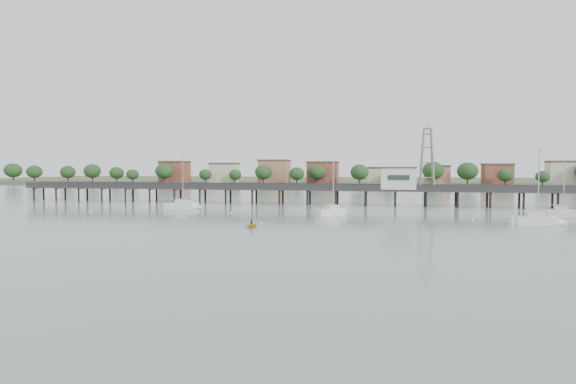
# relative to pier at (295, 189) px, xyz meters

# --- Properties ---
(ground_plane) EXTENTS (500.00, 500.00, 0.00)m
(ground_plane) POSITION_rel_pier_xyz_m (0.00, -60.00, -3.79)
(ground_plane) COLOR gray
(ground_plane) RESTS_ON ground
(pier) EXTENTS (150.00, 5.00, 5.50)m
(pier) POSITION_rel_pier_xyz_m (0.00, 0.00, 0.00)
(pier) COLOR #2D2823
(pier) RESTS_ON ground
(pier_building) EXTENTS (8.40, 5.40, 5.30)m
(pier_building) POSITION_rel_pier_xyz_m (25.00, 0.00, 2.87)
(pier_building) COLOR silver
(pier_building) RESTS_ON ground
(lattice_tower) EXTENTS (3.20, 3.20, 15.50)m
(lattice_tower) POSITION_rel_pier_xyz_m (31.50, 0.00, 7.31)
(lattice_tower) COLOR slate
(lattice_tower) RESTS_ON ground
(sailboat_c) EXTENTS (6.37, 6.78, 12.01)m
(sailboat_c) POSITION_rel_pier_xyz_m (12.97, -25.04, -3.15)
(sailboat_c) COLOR white
(sailboat_c) RESTS_ON ground
(sailboat_d) EXTENTS (7.89, 2.52, 12.97)m
(sailboat_d) POSITION_rel_pier_xyz_m (47.01, -33.71, -3.15)
(sailboat_d) COLOR white
(sailboat_d) RESTS_ON ground
(sailboat_b) EXTENTS (7.97, 3.19, 12.86)m
(sailboat_b) POSITION_rel_pier_xyz_m (-21.01, -17.54, -3.15)
(sailboat_b) COLOR white
(sailboat_b) RESTS_ON ground
(sailboat_e) EXTENTS (6.85, 3.09, 11.08)m
(sailboat_e) POSITION_rel_pier_xyz_m (55.21, -19.04, -3.14)
(sailboat_e) COLOR white
(sailboat_e) RESTS_ON ground
(white_tender) EXTENTS (3.19, 1.38, 1.23)m
(white_tender) POSITION_rel_pier_xyz_m (-24.19, -7.33, -3.41)
(white_tender) COLOR white
(white_tender) RESTS_ON ground
(yellow_dinghy) EXTENTS (2.18, 0.78, 3.00)m
(yellow_dinghy) POSITION_rel_pier_xyz_m (2.25, -45.86, -3.79)
(yellow_dinghy) COLOR yellow
(yellow_dinghy) RESTS_ON ground
(dinghy_occupant) EXTENTS (0.67, 1.13, 0.26)m
(dinghy_occupant) POSITION_rel_pier_xyz_m (2.25, -45.86, -3.79)
(dinghy_occupant) COLOR black
(dinghy_occupant) RESTS_ON ground
(mooring_buoys) EXTENTS (75.55, 25.52, 0.39)m
(mooring_buoys) POSITION_rel_pier_xyz_m (2.80, -27.59, -3.71)
(mooring_buoys) COLOR #F5F0BE
(mooring_buoys) RESTS_ON ground
(far_shore) EXTENTS (500.00, 170.00, 10.40)m
(far_shore) POSITION_rel_pier_xyz_m (0.36, 179.58, -2.85)
(far_shore) COLOR #475133
(far_shore) RESTS_ON ground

